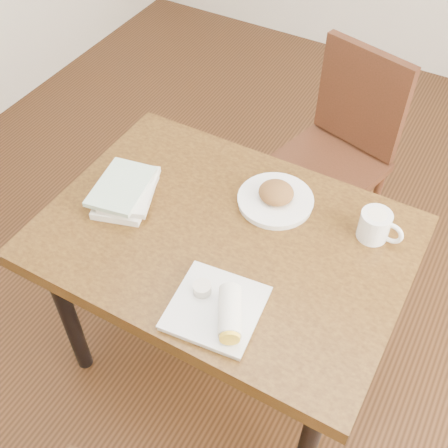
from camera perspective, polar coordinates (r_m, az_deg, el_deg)
The scene contains 7 objects.
ground at distance 2.40m, azimuth 0.00°, elevation -13.05°, with size 4.00×5.00×0.01m, color #472814.
table at distance 1.84m, azimuth 0.00°, elevation -2.83°, with size 1.15×0.83×0.75m.
chair_far at distance 2.46m, azimuth 11.64°, elevation 7.88°, with size 0.51×0.51×0.95m.
plate_scone at distance 1.86m, azimuth 5.28°, elevation 2.69°, with size 0.25×0.25×0.08m.
coffee_mug at distance 1.80m, azimuth 15.18°, elevation -0.14°, with size 0.14×0.10×0.10m.
plate_burrito at distance 1.58m, azimuth -0.42°, elevation -8.65°, with size 0.28×0.28×0.08m.
book_stack at distance 1.90m, azimuth -9.94°, elevation 3.30°, with size 0.24×0.28×0.06m.
Camera 1 is at (0.57, -1.02, 2.09)m, focal length 45.00 mm.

